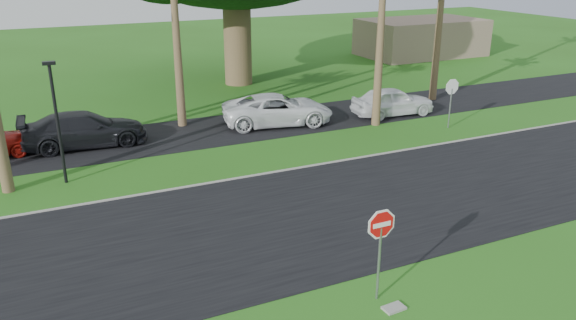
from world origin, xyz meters
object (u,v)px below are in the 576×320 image
(car_dark, at_px, (84,130))
(car_pickup, at_px, (393,101))
(car_minivan, at_px, (278,110))
(stop_sign_near, at_px, (381,236))
(stop_sign_far, at_px, (452,93))

(car_dark, relative_size, car_pickup, 1.21)
(car_minivan, bearing_deg, car_pickup, -87.61)
(stop_sign_near, xyz_separation_m, car_pickup, (10.29, 14.13, -1.01))
(car_minivan, bearing_deg, car_dark, 98.16)
(stop_sign_near, relative_size, car_dark, 0.49)
(car_minivan, bearing_deg, stop_sign_near, 176.64)
(car_minivan, distance_m, car_pickup, 6.38)
(stop_sign_near, relative_size, car_minivan, 0.47)
(stop_sign_far, bearing_deg, car_dark, -15.48)
(car_dark, bearing_deg, stop_sign_far, -103.51)
(stop_sign_far, bearing_deg, car_minivan, -28.78)
(car_minivan, relative_size, car_pickup, 1.25)
(car_dark, distance_m, car_minivan, 9.30)
(stop_sign_near, bearing_deg, stop_sign_far, 43.73)
(car_minivan, height_order, car_pickup, car_minivan)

